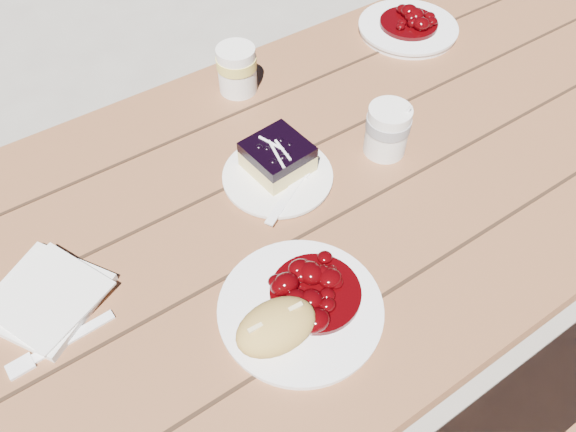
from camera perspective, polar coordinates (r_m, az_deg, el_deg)
ground at (r=1.66m, az=5.97°, el=-12.31°), size 60.00×60.00×0.00m
picnic_table at (r=1.17m, az=8.30°, el=0.84°), size 2.00×1.55×0.75m
main_plate at (r=0.83m, az=1.27°, el=-9.53°), size 0.24×0.24×0.02m
goulash_stew at (r=0.81m, az=2.85°, el=-7.22°), size 0.13×0.13×0.04m
bread_roll at (r=0.77m, az=-1.23°, el=-11.19°), size 0.12×0.08×0.06m
dessert_plate at (r=0.99m, az=-1.05°, el=4.01°), size 0.19×0.19×0.01m
blueberry_cake at (r=0.98m, az=-1.07°, el=6.09°), size 0.11×0.11×0.06m
fork_dessert at (r=0.95m, az=-0.23°, el=1.82°), size 0.15×0.10×0.00m
coffee_cup at (r=1.03m, az=10.05°, el=8.57°), size 0.08×0.08×0.10m
napkin_stack at (r=0.91m, az=-23.41°, el=-7.66°), size 0.21×0.21×0.01m
fork_table at (r=0.87m, az=-21.06°, el=-11.39°), size 0.16×0.03×0.00m
second_plate at (r=1.37m, az=12.07°, el=18.13°), size 0.22×0.22×0.02m
second_stew at (r=1.36m, az=12.28°, el=19.15°), size 0.13×0.13×0.04m
second_cup at (r=1.15m, az=-5.21°, el=14.59°), size 0.08×0.08×0.10m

